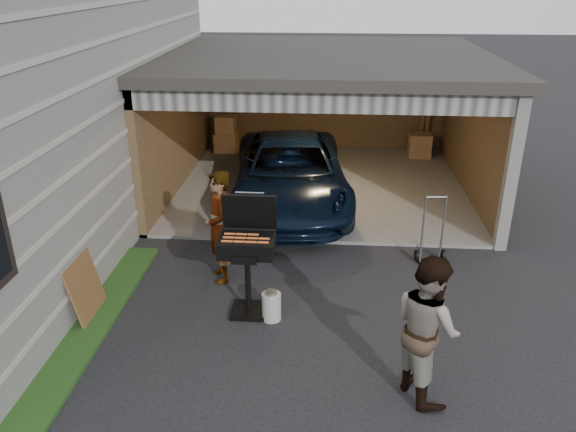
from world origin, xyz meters
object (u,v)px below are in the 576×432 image
Objects in this scene: minivan at (290,176)px; bbq_grill at (247,248)px; hand_truck at (431,250)px; plywood_panel at (86,289)px; propane_tank at (271,306)px; man at (427,327)px; woman at (219,227)px.

bbq_grill is (-0.31, -3.90, 0.33)m from minivan.
hand_truck is at bearing -47.90° from minivan.
plywood_panel is at bearing -164.50° from hand_truck.
minivan reaches higher than propane_tank.
bbq_grill reaches higher than hand_truck.
bbq_grill is 1.90× the size of plywood_panel.
propane_tank is 0.45× the size of plywood_panel.
man reaches higher than bbq_grill.
bbq_grill is at bearing 7.66° from plywood_panel.
hand_truck is (2.49, -2.25, -0.44)m from minivan.
hand_truck is (2.47, 1.84, 0.03)m from propane_tank.
hand_truck reaches higher than propane_tank.
man is 4.59m from plywood_panel.
bbq_grill is at bearing -155.20° from hand_truck.
propane_tank is (0.03, -4.08, -0.46)m from minivan.
woman is 3.63m from man.
hand_truck is at bearing 30.57° from bbq_grill.
minivan is at bearing 58.95° from plywood_panel.
woman is 4.43× the size of propane_tank.
bbq_grill is (-2.19, 1.50, 0.13)m from man.
hand_truck is (2.80, 1.66, -0.77)m from bbq_grill.
hand_truck is (5.02, 1.95, -0.21)m from plywood_panel.
plywood_panel is (-2.56, -0.12, 0.24)m from propane_tank.
plywood_panel is 5.39m from hand_truck.
woman is 1.51× the size of hand_truck.
propane_tank is at bearing 19.47° from woman.
woman is at bearing 25.98° from man.
man is at bearing -15.21° from plywood_panel.
hand_truck is at bearing 36.70° from propane_tank.
woman reaches higher than propane_tank.
propane_tank is at bearing -149.07° from hand_truck.
bbq_grill is at bearing 32.54° from man.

